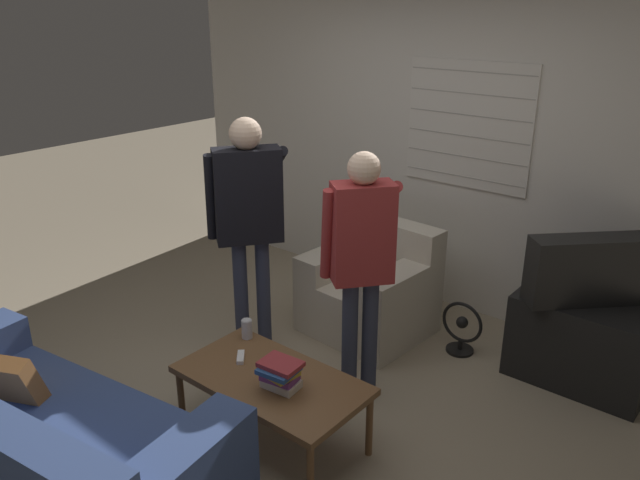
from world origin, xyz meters
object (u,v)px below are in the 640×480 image
couch_blue (40,453)px  tv (595,270)px  soda_can (247,329)px  book_stack (280,374)px  floor_fan (462,328)px  person_right_standing (361,250)px  armchair_beige (372,289)px  person_left_standing (248,208)px  coffee_table (271,383)px  spare_remote (241,357)px

couch_blue → tv: bearing=51.0°
couch_blue → tv: (1.72, 2.85, 0.50)m
soda_can → book_stack: bearing=-26.7°
floor_fan → book_stack: bearing=-99.5°
floor_fan → person_right_standing: bearing=-107.7°
book_stack → couch_blue: bearing=-123.1°
armchair_beige → person_left_standing: bearing=62.1°
book_stack → person_right_standing: bearing=90.8°
tv → person_right_standing: 1.52m
soda_can → coffee_table: bearing=-28.1°
person_left_standing → spare_remote: (0.55, -0.65, -0.64)m
coffee_table → book_stack: (0.11, -0.04, 0.13)m
armchair_beige → book_stack: 1.57m
spare_remote → floor_fan: size_ratio=0.31×
armchair_beige → coffee_table: (0.33, -1.46, 0.06)m
couch_blue → tv: 3.36m
armchair_beige → person_right_standing: person_right_standing is taller
coffee_table → spare_remote: size_ratio=8.77×
tv → person_left_standing: bearing=-16.0°
couch_blue → book_stack: bearing=49.0°
couch_blue → person_right_standing: person_right_standing is taller
coffee_table → floor_fan: bearing=76.6°
book_stack → spare_remote: bearing=170.3°
floor_fan → soda_can: bearing=-120.2°
couch_blue → coffee_table: 1.21m
soda_can → armchair_beige: bearing=86.0°
spare_remote → floor_fan: bearing=24.9°
spare_remote → person_left_standing: bearing=87.9°
person_left_standing → person_right_standing: (0.92, 0.04, -0.08)m
couch_blue → armchair_beige: 2.54m
tv → floor_fan: (-0.77, -0.19, -0.62)m
coffee_table → person_left_standing: person_left_standing is taller
tv → spare_remote: bearing=5.7°
armchair_beige → floor_fan: bearing=-166.0°
book_stack → floor_fan: (0.27, 1.62, -0.33)m
soda_can → person_right_standing: bearing=43.3°
person_right_standing → soda_can: person_right_standing is taller
book_stack → soda_can: book_stack is taller
person_right_standing → floor_fan: size_ratio=4.08×
book_stack → person_left_standing: bearing=142.6°
coffee_table → soda_can: (-0.42, 0.22, 0.10)m
couch_blue → person_right_standing: 2.02m
book_stack → armchair_beige: bearing=106.2°
person_right_standing → floor_fan: 1.23m
person_left_standing → floor_fan: (1.20, 0.91, -0.90)m
armchair_beige → person_right_standing: 1.10m
person_left_standing → floor_fan: person_left_standing is taller
couch_blue → coffee_table: size_ratio=1.91×
floor_fan → coffee_table: bearing=-103.4°
person_right_standing → soda_can: (-0.51, -0.48, -0.51)m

